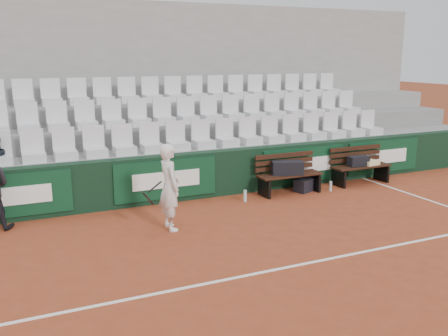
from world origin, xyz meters
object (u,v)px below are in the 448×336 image
bench_right (360,174)px  sports_bag_ground (304,185)px  sports_bag_left (287,168)px  water_bottle_far (331,186)px  sports_bag_right (358,161)px  water_bottle_near (245,196)px  tennis_player (169,187)px  bench_left (290,184)px

bench_right → sports_bag_ground: (-1.63, -0.03, -0.08)m
sports_bag_left → water_bottle_far: 1.16m
sports_bag_right → sports_bag_ground: bearing=-179.1°
bench_right → sports_bag_right: 0.36m
water_bottle_near → tennis_player: tennis_player is taller
sports_bag_left → water_bottle_far: size_ratio=2.99×
water_bottle_far → tennis_player: 4.30m
tennis_player → water_bottle_far: bearing=12.2°
sports_bag_left → sports_bag_ground: 0.66m
bench_right → sports_bag_left: size_ratio=2.17×
tennis_player → bench_left: bearing=19.4°
sports_bag_left → water_bottle_near: bearing=-171.7°
bench_right → sports_bag_right: (-0.10, -0.01, 0.34)m
sports_bag_right → water_bottle_far: bearing=-164.9°
bench_left → sports_bag_ground: bench_left is taller
sports_bag_left → water_bottle_far: bearing=-12.2°
bench_left → sports_bag_right: size_ratio=2.97×
water_bottle_near → tennis_player: size_ratio=0.16×
bench_right → water_bottle_near: bench_right is taller
bench_left → bench_right: bearing=1.1°
bench_right → water_bottle_far: size_ratio=6.50×
sports_bag_left → sports_bag_ground: size_ratio=1.43×
water_bottle_far → tennis_player: size_ratio=0.15×
sports_bag_right → water_bottle_near: sports_bag_right is taller
bench_right → water_bottle_near: bearing=-176.3°
sports_bag_left → tennis_player: size_ratio=0.44×
bench_right → sports_bag_right: bearing=-176.4°
bench_left → water_bottle_near: bearing=-171.8°
bench_right → water_bottle_near: (-3.24, -0.21, -0.10)m
water_bottle_near → tennis_player: (-1.99, -0.95, 0.65)m
bench_right → tennis_player: (-5.23, -1.17, 0.55)m
sports_bag_right → tennis_player: (-5.13, -1.16, 0.21)m
bench_left → sports_bag_right: (1.93, 0.03, 0.34)m
bench_left → water_bottle_far: 0.99m
bench_right → water_bottle_far: bench_right is taller
bench_left → sports_bag_left: 0.38m
sports_bag_left → sports_bag_ground: bearing=1.9°
sports_bag_right → sports_bag_ground: sports_bag_right is taller
bench_right → sports_bag_ground: size_ratio=3.11×
bench_left → sports_bag_right: sports_bag_right is taller
bench_left → bench_right: same height
sports_bag_ground → bench_left: bearing=-179.0°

